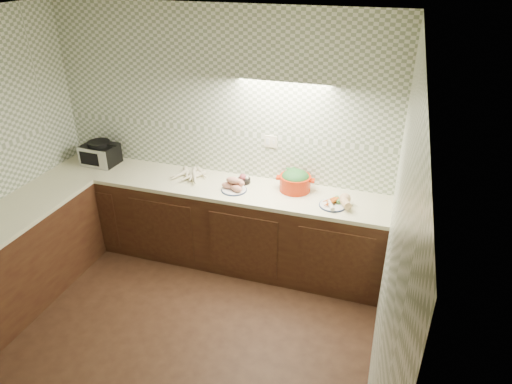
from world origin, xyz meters
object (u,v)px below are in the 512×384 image
(dutch_oven, at_px, (295,181))
(veg_plate, at_px, (338,201))
(parsnip_pile, at_px, (189,174))
(sweet_potato_plate, at_px, (234,185))
(onion_bowl, at_px, (244,180))
(toaster_oven, at_px, (100,153))

(dutch_oven, relative_size, veg_plate, 1.20)
(parsnip_pile, relative_size, sweet_potato_plate, 1.63)
(dutch_oven, bearing_deg, sweet_potato_plate, -167.72)
(parsnip_pile, distance_m, onion_bowl, 0.60)
(toaster_oven, relative_size, dutch_oven, 0.99)
(toaster_oven, xyz_separation_m, dutch_oven, (2.21, 0.04, -0.02))
(veg_plate, bearing_deg, parsnip_pile, 175.02)
(onion_bowl, bearing_deg, parsnip_pile, -176.42)
(sweet_potato_plate, bearing_deg, onion_bowl, 78.71)
(parsnip_pile, relative_size, veg_plate, 1.34)
(dutch_oven, height_order, veg_plate, dutch_oven)
(onion_bowl, distance_m, veg_plate, 1.01)
(toaster_oven, relative_size, sweet_potato_plate, 1.45)
(toaster_oven, relative_size, veg_plate, 1.19)
(sweet_potato_plate, distance_m, veg_plate, 1.03)
(onion_bowl, bearing_deg, veg_plate, -10.05)
(onion_bowl, xyz_separation_m, dutch_oven, (0.54, 0.00, 0.07))
(parsnip_pile, bearing_deg, sweet_potato_plate, -14.50)
(parsnip_pile, height_order, veg_plate, veg_plate)
(toaster_oven, xyz_separation_m, parsnip_pile, (1.08, -0.00, -0.09))
(parsnip_pile, height_order, dutch_oven, dutch_oven)
(parsnip_pile, bearing_deg, dutch_oven, 2.13)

